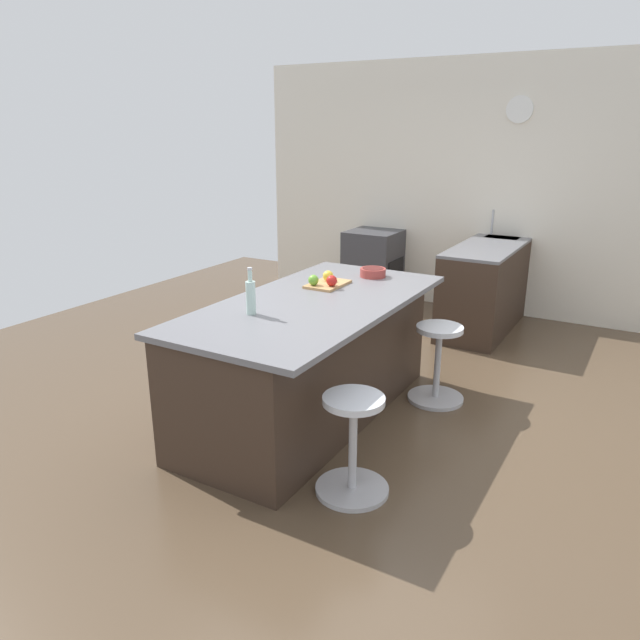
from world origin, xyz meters
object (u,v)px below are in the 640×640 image
at_px(oven_range, 373,266).
at_px(fruit_bowl, 373,272).
at_px(stool_middle, 353,448).
at_px(cutting_board, 328,284).
at_px(apple_yellow, 328,276).
at_px(apple_green, 313,280).
at_px(apple_red, 332,281).
at_px(water_bottle, 251,296).
at_px(kitchen_island, 309,358).
at_px(stool_by_window, 437,366).

xyz_separation_m(oven_range, fruit_bowl, (2.21, 1.03, 0.51)).
relative_size(stool_middle, cutting_board, 1.72).
xyz_separation_m(apple_yellow, apple_green, (0.17, -0.03, -0.00)).
height_order(apple_red, water_bottle, water_bottle).
height_order(apple_yellow, water_bottle, water_bottle).
distance_m(stool_middle, cutting_board, 1.54).
bearing_deg(oven_range, stool_middle, 23.74).
bearing_deg(oven_range, kitchen_island, 16.81).
xyz_separation_m(stool_middle, cutting_board, (-1.14, -0.82, 0.62)).
distance_m(stool_by_window, cutting_board, 1.07).
relative_size(kitchen_island, stool_middle, 3.71).
bearing_deg(apple_yellow, apple_red, 39.48).
bearing_deg(fruit_bowl, cutting_board, -22.51).
relative_size(kitchen_island, apple_red, 27.54).
bearing_deg(apple_red, oven_range, -161.25).
distance_m(cutting_board, water_bottle, 0.90).
relative_size(stool_by_window, apple_red, 7.43).
bearing_deg(apple_yellow, apple_green, -10.81).
bearing_deg(water_bottle, stool_middle, 74.38).
distance_m(apple_yellow, fruit_bowl, 0.43).
height_order(oven_range, fruit_bowl, fruit_bowl).
xyz_separation_m(kitchen_island, stool_middle, (0.73, 0.74, -0.16)).
height_order(stool_middle, apple_green, apple_green).
relative_size(oven_range, water_bottle, 2.79).
bearing_deg(cutting_board, apple_green, -28.26).
bearing_deg(stool_by_window, water_bottle, -36.42).
relative_size(apple_yellow, water_bottle, 0.26).
distance_m(apple_yellow, apple_red, 0.16).
xyz_separation_m(apple_yellow, water_bottle, (0.95, -0.04, 0.06)).
bearing_deg(apple_red, apple_green, -70.00).
height_order(oven_range, apple_red, apple_red).
bearing_deg(kitchen_island, fruit_bowl, 173.11).
distance_m(stool_by_window, apple_yellow, 1.11).
xyz_separation_m(oven_range, apple_green, (2.76, 0.79, 0.53)).
relative_size(stool_by_window, cutting_board, 1.72).
relative_size(kitchen_island, apple_green, 28.42).
distance_m(kitchen_island, fruit_bowl, 0.99).
distance_m(stool_by_window, apple_red, 1.07).
bearing_deg(water_bottle, fruit_bowl, 169.36).
bearing_deg(stool_middle, fruit_bowl, -157.98).
height_order(apple_red, fruit_bowl, apple_red).
height_order(oven_range, cutting_board, cutting_board).
xyz_separation_m(stool_middle, water_bottle, (-0.25, -0.89, 0.73)).
distance_m(stool_by_window, stool_middle, 1.45).
relative_size(oven_range, apple_green, 10.81).
bearing_deg(stool_by_window, apple_red, -63.45).
distance_m(kitchen_island, apple_red, 0.62).
height_order(oven_range, apple_yellow, apple_yellow).
height_order(stool_middle, water_bottle, water_bottle).
height_order(kitchen_island, apple_green, apple_green).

